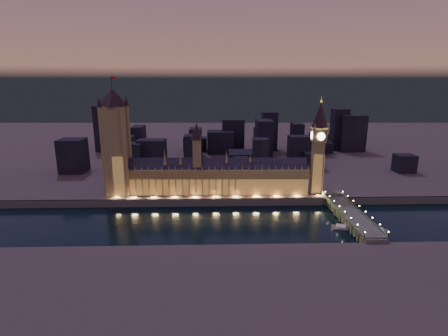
{
  "coord_description": "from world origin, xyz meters",
  "views": [
    {
      "loc": [
        -5.72,
        -308.4,
        131.54
      ],
      "look_at": [
        5.0,
        55.0,
        38.0
      ],
      "focal_mm": 28.0,
      "sensor_mm": 36.0,
      "label": 1
    }
  ],
  "objects_px": {
    "elizabeth_tower": "(319,140)",
    "victoria_tower": "(116,138)",
    "river_boat": "(360,228)",
    "westminster_bridge": "(349,215)",
    "palace_of_westminster": "(215,177)"
  },
  "relations": [
    {
      "from": "victoria_tower",
      "to": "westminster_bridge",
      "type": "distance_m",
      "value": 249.03
    },
    {
      "from": "palace_of_westminster",
      "to": "westminster_bridge",
      "type": "distance_m",
      "value": 143.74
    },
    {
      "from": "palace_of_westminster",
      "to": "westminster_bridge",
      "type": "height_order",
      "value": "palace_of_westminster"
    },
    {
      "from": "westminster_bridge",
      "to": "river_boat",
      "type": "relative_size",
      "value": 2.29
    },
    {
      "from": "elizabeth_tower",
      "to": "victoria_tower",
      "type": "bearing_deg",
      "value": 180.0
    },
    {
      "from": "victoria_tower",
      "to": "westminster_bridge",
      "type": "height_order",
      "value": "victoria_tower"
    },
    {
      "from": "palace_of_westminster",
      "to": "westminster_bridge",
      "type": "relative_size",
      "value": 1.79
    },
    {
      "from": "river_boat",
      "to": "westminster_bridge",
      "type": "bearing_deg",
      "value": 98.69
    },
    {
      "from": "victoria_tower",
      "to": "westminster_bridge",
      "type": "relative_size",
      "value": 1.11
    },
    {
      "from": "elizabeth_tower",
      "to": "river_boat",
      "type": "height_order",
      "value": "elizabeth_tower"
    },
    {
      "from": "elizabeth_tower",
      "to": "river_boat",
      "type": "xyz_separation_m",
      "value": [
        16.5,
        -84.96,
        -64.84
      ]
    },
    {
      "from": "victoria_tower",
      "to": "river_boat",
      "type": "height_order",
      "value": "victoria_tower"
    },
    {
      "from": "elizabeth_tower",
      "to": "westminster_bridge",
      "type": "distance_m",
      "value": 90.02
    },
    {
      "from": "palace_of_westminster",
      "to": "river_boat",
      "type": "height_order",
      "value": "palace_of_westminster"
    },
    {
      "from": "elizabeth_tower",
      "to": "westminster_bridge",
      "type": "height_order",
      "value": "elizabeth_tower"
    }
  ]
}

